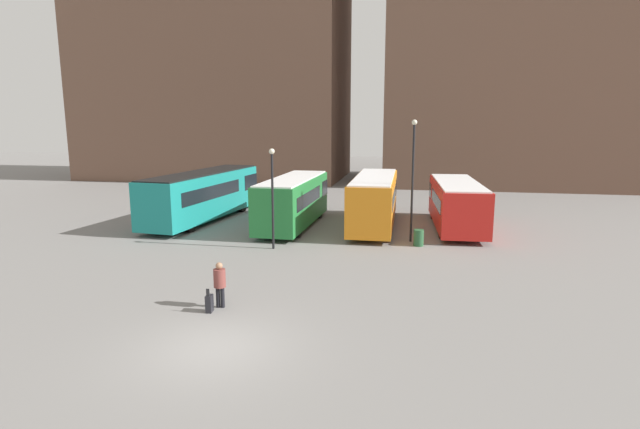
{
  "coord_description": "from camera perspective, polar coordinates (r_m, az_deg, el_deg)",
  "views": [
    {
      "loc": [
        5.35,
        -12.45,
        6.32
      ],
      "look_at": [
        0.98,
        10.99,
        1.88
      ],
      "focal_mm": 28.0,
      "sensor_mm": 36.0,
      "label": 1
    }
  ],
  "objects": [
    {
      "name": "ground_plane",
      "position": [
        14.95,
        -11.87,
        -14.7
      ],
      "size": [
        160.0,
        160.0,
        0.0
      ],
      "primitive_type": "plane",
      "color": "slate"
    },
    {
      "name": "building_block_left",
      "position": [
        60.75,
        -11.81,
        19.91
      ],
      "size": [
        28.78,
        14.8,
        32.86
      ],
      "color": "brown",
      "rests_on": "ground_plane"
    },
    {
      "name": "bus_0",
      "position": [
        33.36,
        -13.12,
        2.33
      ],
      "size": [
        3.72,
        11.6,
        3.14
      ],
      "rotation": [
        0.0,
        0.0,
        1.47
      ],
      "color": "#19847F",
      "rests_on": "ground_plane"
    },
    {
      "name": "bus_1",
      "position": [
        30.48,
        -3.05,
        1.67
      ],
      "size": [
        2.65,
        9.25,
        3.0
      ],
      "rotation": [
        0.0,
        0.0,
        1.55
      ],
      "color": "#237A38",
      "rests_on": "ground_plane"
    },
    {
      "name": "bus_2",
      "position": [
        30.55,
        6.24,
        1.76
      ],
      "size": [
        2.52,
        9.95,
        3.1
      ],
      "rotation": [
        0.0,
        0.0,
        1.58
      ],
      "color": "orange",
      "rests_on": "ground_plane"
    },
    {
      "name": "bus_3",
      "position": [
        30.94,
        15.33,
        1.27
      ],
      "size": [
        2.97,
        9.16,
        2.83
      ],
      "rotation": [
        0.0,
        0.0,
        1.61
      ],
      "color": "red",
      "rests_on": "ground_plane"
    },
    {
      "name": "traveler",
      "position": [
        17.58,
        -11.4,
        -7.43
      ],
      "size": [
        0.45,
        0.45,
        1.61
      ],
      "rotation": [
        0.0,
        0.0,
        1.67
      ],
      "color": "black",
      "rests_on": "ground_plane"
    },
    {
      "name": "suitcase",
      "position": [
        17.46,
        -12.53,
        -9.88
      ],
      "size": [
        0.23,
        0.35,
        0.85
      ],
      "rotation": [
        0.0,
        0.0,
        1.67
      ],
      "color": "black",
      "rests_on": "ground_plane"
    },
    {
      "name": "lamp_post_0",
      "position": [
        26.62,
        10.56,
        4.79
      ],
      "size": [
        0.28,
        0.28,
        6.44
      ],
      "color": "black",
      "rests_on": "ground_plane"
    },
    {
      "name": "lamp_post_1",
      "position": [
        24.83,
        -5.46,
        2.83
      ],
      "size": [
        0.28,
        0.28,
        5.04
      ],
      "color": "black",
      "rests_on": "ground_plane"
    },
    {
      "name": "trash_bin",
      "position": [
        26.27,
        11.21,
        -2.63
      ],
      "size": [
        0.52,
        0.52,
        0.85
      ],
      "color": "#285633",
      "rests_on": "ground_plane"
    }
  ]
}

